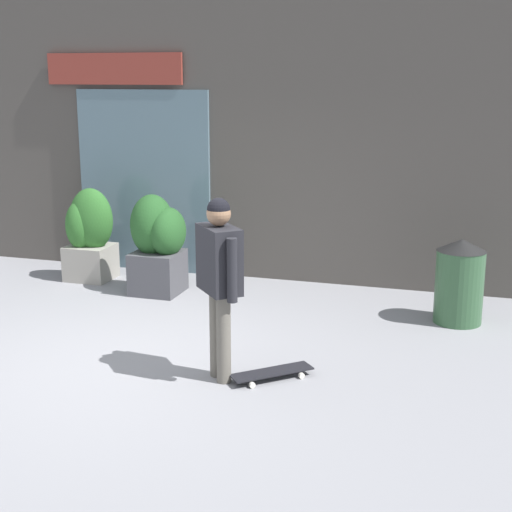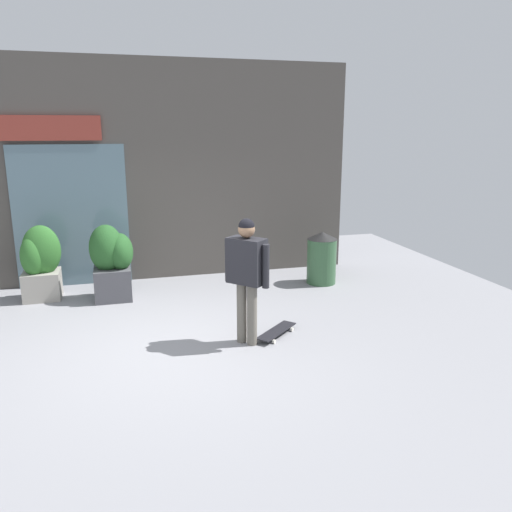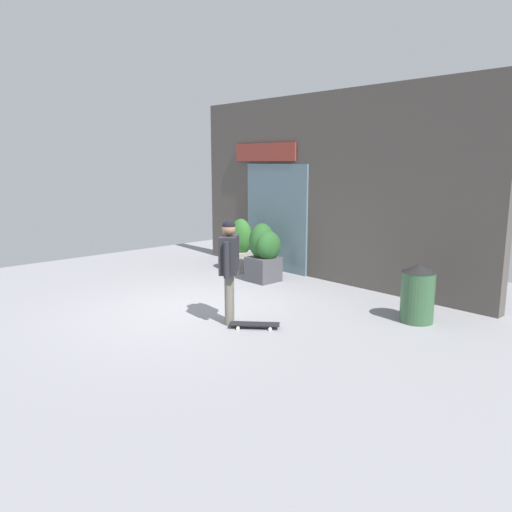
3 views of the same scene
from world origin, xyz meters
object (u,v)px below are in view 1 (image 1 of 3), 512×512
Objects in this scene: skateboarder at (219,270)px; skateboard at (272,372)px; planter_box_left at (89,234)px; planter_box_right at (157,240)px; trash_bin at (459,281)px.

skateboard is at bearing -26.08° from skateboarder.
skateboarder is 2.36× the size of skateboard.
planter_box_left reaches higher than skateboard.
planter_box_left is (-3.25, 2.51, 0.55)m from skateboard.
skateboarder is 1.34× the size of planter_box_left.
trash_bin is (3.66, -0.10, -0.20)m from planter_box_right.
planter_box_left is at bearing 94.57° from skateboarder.
skateboarder is 2.91m from planter_box_right.
skateboarder is at bearing -43.25° from planter_box_left.
trash_bin is at bearing 6.60° from skateboarder.
planter_box_right is (-1.68, 2.36, -0.34)m from skateboarder.
planter_box_right is at bearing 83.29° from skateboarder.
planter_box_left is 1.30× the size of trash_bin.
skateboarder is at bearing 153.70° from skateboard.
planter_box_left reaches higher than trash_bin.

